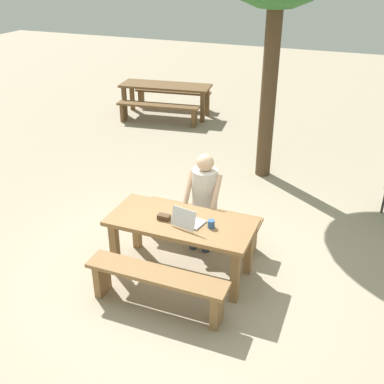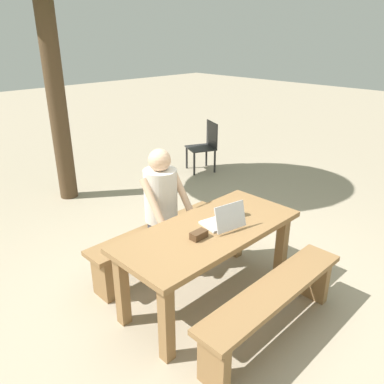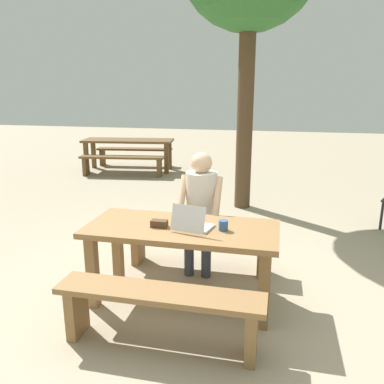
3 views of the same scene
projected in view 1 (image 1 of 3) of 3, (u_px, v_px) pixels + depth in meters
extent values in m
plane|color=tan|center=(182.00, 271.00, 5.58)|extent=(30.00, 30.00, 0.00)
cube|color=olive|center=(181.00, 222.00, 5.26)|extent=(1.69, 0.75, 0.05)
cube|color=olive|center=(115.00, 247.00, 5.44)|extent=(0.09, 0.09, 0.67)
cube|color=olive|center=(235.00, 276.00, 4.95)|extent=(0.09, 0.09, 0.67)
cube|color=olive|center=(136.00, 225.00, 5.89)|extent=(0.09, 0.09, 0.67)
cube|color=olive|center=(248.00, 249.00, 5.41)|extent=(0.09, 0.09, 0.67)
cube|color=olive|center=(156.00, 274.00, 4.81)|extent=(1.56, 0.30, 0.05)
cube|color=olive|center=(102.00, 277.00, 5.14)|extent=(0.08, 0.24, 0.42)
cube|color=olive|center=(217.00, 308.00, 4.70)|extent=(0.08, 0.24, 0.42)
cube|color=olive|center=(202.00, 213.00, 5.94)|extent=(1.56, 0.30, 0.05)
cube|color=olive|center=(155.00, 219.00, 6.27)|extent=(0.08, 0.24, 0.42)
cube|color=olive|center=(252.00, 239.00, 5.82)|extent=(0.08, 0.24, 0.42)
cube|color=silver|center=(190.00, 222.00, 5.19)|extent=(0.34, 0.28, 0.02)
cube|color=silver|center=(183.00, 218.00, 5.03)|extent=(0.31, 0.13, 0.22)
cube|color=black|center=(184.00, 218.00, 5.04)|extent=(0.28, 0.11, 0.20)
cube|color=#4C331E|center=(164.00, 217.00, 5.25)|extent=(0.14, 0.08, 0.06)
cylinder|color=#335693|center=(211.00, 224.00, 5.09)|extent=(0.08, 0.08, 0.09)
cylinder|color=#333847|center=(193.00, 233.00, 5.90)|extent=(0.10, 0.10, 0.46)
cylinder|color=#333847|center=(206.00, 236.00, 5.85)|extent=(0.10, 0.10, 0.46)
cube|color=#333847|center=(202.00, 213.00, 5.82)|extent=(0.28, 0.28, 0.12)
cylinder|color=silver|center=(205.00, 189.00, 5.76)|extent=(0.33, 0.33, 0.52)
cylinder|color=#DBAD89|center=(188.00, 188.00, 5.72)|extent=(0.07, 0.32, 0.41)
cylinder|color=#DBAD89|center=(216.00, 193.00, 5.60)|extent=(0.07, 0.32, 0.41)
sphere|color=#DBAD89|center=(205.00, 163.00, 5.59)|extent=(0.22, 0.22, 0.22)
cylinder|color=#262626|center=(384.00, 201.00, 6.74)|extent=(0.04, 0.04, 0.40)
cube|color=brown|center=(165.00, 86.00, 10.57)|extent=(2.15, 0.95, 0.05)
cube|color=brown|center=(125.00, 101.00, 10.73)|extent=(0.10, 0.10, 0.69)
cube|color=brown|center=(202.00, 107.00, 10.32)|extent=(0.10, 0.10, 0.69)
cube|color=brown|center=(132.00, 96.00, 11.15)|extent=(0.10, 0.10, 0.69)
cube|color=brown|center=(207.00, 101.00, 10.74)|extent=(0.10, 0.10, 0.69)
cube|color=brown|center=(158.00, 105.00, 10.19)|extent=(1.89, 0.54, 0.05)
cube|color=brown|center=(124.00, 112.00, 10.48)|extent=(0.11, 0.25, 0.40)
cube|color=brown|center=(194.00, 118.00, 10.11)|extent=(0.11, 0.25, 0.40)
cube|color=brown|center=(173.00, 91.00, 11.21)|extent=(1.89, 0.54, 0.05)
cube|color=brown|center=(141.00, 98.00, 11.49)|extent=(0.11, 0.25, 0.40)
cube|color=brown|center=(206.00, 103.00, 11.13)|extent=(0.11, 0.25, 0.40)
cylinder|color=#4C3823|center=(269.00, 86.00, 7.31)|extent=(0.25, 0.25, 3.10)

